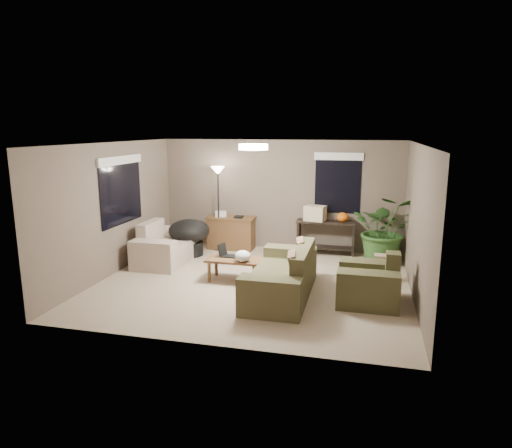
% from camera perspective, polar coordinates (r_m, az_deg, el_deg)
% --- Properties ---
extents(room_shell, '(5.50, 5.50, 5.50)m').
position_cam_1_polar(room_shell, '(8.04, -0.34, 1.11)').
color(room_shell, tan).
rests_on(room_shell, ground).
extents(main_sofa, '(0.95, 2.20, 0.85)m').
position_cam_1_polar(main_sofa, '(7.69, 3.48, -6.80)').
color(main_sofa, '#454129').
rests_on(main_sofa, ground).
extents(throw_pillows, '(0.31, 1.38, 0.47)m').
position_cam_1_polar(throw_pillows, '(7.54, 5.43, -4.37)').
color(throw_pillows, '#8C7251').
rests_on(throw_pillows, main_sofa).
extents(loveseat, '(0.90, 1.60, 0.85)m').
position_cam_1_polar(loveseat, '(9.73, -11.31, -2.96)').
color(loveseat, beige).
rests_on(loveseat, ground).
extents(armchair, '(0.95, 1.00, 0.85)m').
position_cam_1_polar(armchair, '(7.60, 13.94, -7.34)').
color(armchair, '#4E4D2E').
rests_on(armchair, ground).
extents(coffee_table, '(1.00, 0.55, 0.42)m').
position_cam_1_polar(coffee_table, '(8.39, -2.72, -4.72)').
color(coffee_table, brown).
rests_on(coffee_table, ground).
extents(laptop, '(0.39, 0.24, 0.24)m').
position_cam_1_polar(laptop, '(8.49, -3.63, -3.67)').
color(laptop, black).
rests_on(laptop, coffee_table).
extents(plastic_bag, '(0.31, 0.28, 0.20)m').
position_cam_1_polar(plastic_bag, '(8.15, -1.68, -4.02)').
color(plastic_bag, white).
rests_on(plastic_bag, coffee_table).
extents(desk, '(1.10, 0.50, 0.75)m').
position_cam_1_polar(desk, '(10.58, -3.13, -1.09)').
color(desk, brown).
rests_on(desk, ground).
extents(desk_papers, '(0.70, 0.30, 0.12)m').
position_cam_1_polar(desk_papers, '(10.53, -3.98, 1.19)').
color(desk_papers, silver).
rests_on(desk_papers, desk).
extents(console_table, '(1.30, 0.40, 0.75)m').
position_cam_1_polar(console_table, '(10.21, 8.72, -1.35)').
color(console_table, black).
rests_on(console_table, ground).
extents(pumpkin, '(0.25, 0.25, 0.21)m').
position_cam_1_polar(pumpkin, '(10.10, 10.77, 0.84)').
color(pumpkin, orange).
rests_on(pumpkin, console_table).
extents(cardboard_box, '(0.50, 0.42, 0.33)m').
position_cam_1_polar(cardboard_box, '(10.13, 7.40, 1.35)').
color(cardboard_box, beige).
rests_on(cardboard_box, console_table).
extents(papasan_chair, '(1.20, 1.20, 0.80)m').
position_cam_1_polar(papasan_chair, '(10.12, -8.35, -1.30)').
color(papasan_chair, black).
rests_on(papasan_chair, ground).
extents(floor_lamp, '(0.32, 0.32, 1.91)m').
position_cam_1_polar(floor_lamp, '(10.34, -4.78, 5.45)').
color(floor_lamp, black).
rests_on(floor_lamp, ground).
extents(ceiling_fixture, '(0.50, 0.50, 0.10)m').
position_cam_1_polar(ceiling_fixture, '(7.90, -0.35, 9.61)').
color(ceiling_fixture, white).
rests_on(ceiling_fixture, room_shell).
extents(houseplant, '(1.29, 1.44, 1.12)m').
position_cam_1_polar(houseplant, '(9.76, 15.79, -1.54)').
color(houseplant, '#2D5923').
rests_on(houseplant, ground).
extents(cat_scratching_post, '(0.32, 0.32, 0.50)m').
position_cam_1_polar(cat_scratching_post, '(8.69, 15.20, -5.54)').
color(cat_scratching_post, tan).
rests_on(cat_scratching_post, ground).
extents(window_left, '(0.05, 1.56, 1.33)m').
position_cam_1_polar(window_left, '(9.27, -16.53, 5.40)').
color(window_left, black).
rests_on(window_left, room_shell).
extents(window_back, '(1.06, 0.05, 1.33)m').
position_cam_1_polar(window_back, '(10.20, 10.23, 6.28)').
color(window_back, black).
rests_on(window_back, room_shell).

